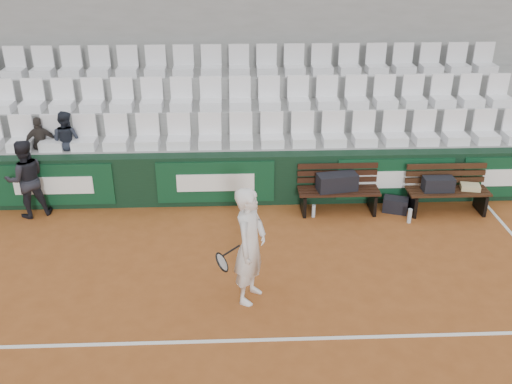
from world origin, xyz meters
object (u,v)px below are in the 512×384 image
at_px(sports_bag_left, 337,182).
at_px(sports_bag_right, 438,184).
at_px(bench_left, 338,201).
at_px(water_bottle_far, 410,216).
at_px(water_bottle_near, 313,211).
at_px(spectator_b, 37,121).
at_px(tennis_player, 250,246).
at_px(ball_kid, 26,179).
at_px(spectator_c, 63,118).
at_px(sports_bag_ground, 395,205).
at_px(bench_right, 446,201).

relative_size(sports_bag_left, sports_bag_right, 1.31).
distance_m(bench_left, water_bottle_far, 1.32).
distance_m(sports_bag_left, water_bottle_near, 0.69).
height_order(water_bottle_near, water_bottle_far, water_bottle_far).
bearing_deg(spectator_b, tennis_player, 126.52).
xyz_separation_m(ball_kid, spectator_b, (0.08, 0.86, 0.79)).
relative_size(sports_bag_right, water_bottle_near, 2.28).
xyz_separation_m(water_bottle_far, spectator_c, (-6.36, 1.44, 1.45)).
height_order(sports_bag_left, tennis_player, tennis_player).
bearing_deg(water_bottle_near, spectator_b, 167.39).
bearing_deg(sports_bag_left, water_bottle_far, -21.10).
height_order(sports_bag_ground, spectator_c, spectator_c).
height_order(water_bottle_near, tennis_player, tennis_player).
bearing_deg(bench_right, sports_bag_left, 176.92).
height_order(bench_right, spectator_b, spectator_b).
bearing_deg(spectator_b, water_bottle_far, 157.15).
relative_size(bench_right, sports_bag_left, 2.05).
xyz_separation_m(sports_bag_right, water_bottle_far, (-0.59, -0.38, -0.44)).
height_order(tennis_player, spectator_c, spectator_c).
xyz_separation_m(ball_kid, spectator_c, (0.56, 0.86, 0.85)).
distance_m(sports_bag_right, ball_kid, 7.52).
height_order(sports_bag_right, water_bottle_near, sports_bag_right).
xyz_separation_m(bench_right, sports_bag_left, (-2.06, 0.11, 0.38)).
height_order(sports_bag_ground, ball_kid, ball_kid).
bearing_deg(sports_bag_left, bench_left, -19.81).
relative_size(sports_bag_ground, spectator_b, 0.42).
relative_size(water_bottle_near, ball_kid, 0.17).
bearing_deg(bench_right, water_bottle_far, -154.52).
distance_m(sports_bag_right, sports_bag_ground, 0.86).
xyz_separation_m(tennis_player, spectator_b, (-3.89, 3.56, 0.65)).
distance_m(bench_left, bench_right, 2.03).
bearing_deg(water_bottle_near, sports_bag_left, 24.76).
height_order(bench_right, water_bottle_far, bench_right).
xyz_separation_m(tennis_player, spectator_c, (-3.40, 3.56, 0.71)).
xyz_separation_m(sports_bag_left, spectator_c, (-5.09, 0.95, 0.98)).
distance_m(bench_left, water_bottle_near, 0.53).
distance_m(bench_right, sports_bag_right, 0.41).
distance_m(bench_right, sports_bag_left, 2.10).
bearing_deg(sports_bag_ground, ball_kid, 178.81).
bearing_deg(tennis_player, water_bottle_near, 62.70).
bearing_deg(sports_bag_left, spectator_c, 169.48).
height_order(bench_right, ball_kid, ball_kid).
bearing_deg(bench_left, water_bottle_near, -158.49).
bearing_deg(ball_kid, water_bottle_far, 150.85).
distance_m(bench_right, water_bottle_near, 2.51).
bearing_deg(spectator_c, ball_kid, 76.40).
xyz_separation_m(water_bottle_far, tennis_player, (-2.96, -2.13, 0.74)).
relative_size(bench_left, spectator_b, 1.41).
distance_m(sports_bag_ground, water_bottle_far, 0.46).
xyz_separation_m(bench_right, water_bottle_far, (-0.79, -0.38, -0.09)).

